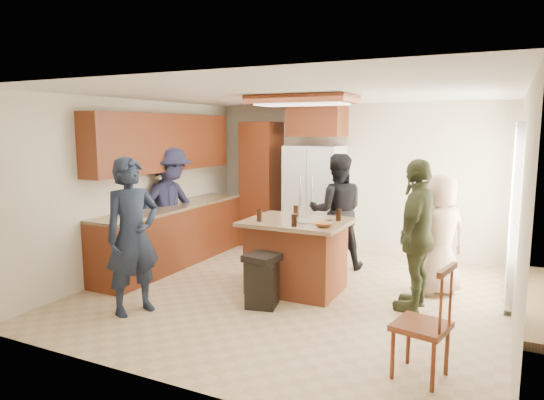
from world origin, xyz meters
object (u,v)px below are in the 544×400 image
at_px(person_behind_left, 337,211).
at_px(person_behind_right, 439,235).
at_px(person_side_right, 417,235).
at_px(kitchen_island, 297,255).
at_px(spindle_chair, 424,326).
at_px(person_front_left, 133,236).
at_px(refrigerator, 315,199).
at_px(person_counter, 170,206).
at_px(trash_bin, 262,280).

xyz_separation_m(person_behind_left, person_behind_right, (1.54, -0.58, -0.10)).
xyz_separation_m(person_behind_right, person_side_right, (-0.17, -0.64, 0.11)).
bearing_deg(kitchen_island, person_behind_right, 21.98).
height_order(person_behind_right, spindle_chair, person_behind_right).
xyz_separation_m(person_front_left, person_behind_left, (1.48, 2.74, -0.03)).
bearing_deg(person_front_left, person_behind_left, -6.85).
xyz_separation_m(person_front_left, refrigerator, (0.83, 3.50, 0.01)).
height_order(person_behind_right, kitchen_island, person_behind_right).
bearing_deg(spindle_chair, person_behind_right, 94.48).
relative_size(person_side_right, person_counter, 0.96).
bearing_deg(refrigerator, person_front_left, -103.37).
relative_size(kitchen_island, spindle_chair, 1.29).
distance_m(person_side_right, trash_bin, 1.86).
xyz_separation_m(kitchen_island, spindle_chair, (1.83, -1.58, -0.02)).
xyz_separation_m(person_front_left, person_behind_right, (3.02, 2.16, -0.12)).
height_order(person_side_right, spindle_chair, person_side_right).
relative_size(person_behind_right, person_side_right, 0.87).
xyz_separation_m(person_behind_left, person_side_right, (1.37, -1.22, 0.02)).
height_order(person_behind_left, kitchen_island, person_behind_left).
xyz_separation_m(person_side_right, refrigerator, (-2.02, 1.99, 0.02)).
distance_m(person_front_left, refrigerator, 3.60).
relative_size(person_side_right, trash_bin, 2.78).
bearing_deg(trash_bin, person_behind_right, 37.25).
height_order(person_counter, kitchen_island, person_counter).
relative_size(person_front_left, person_counter, 0.97).
relative_size(person_counter, trash_bin, 2.89).
xyz_separation_m(person_behind_left, person_counter, (-2.34, -0.97, 0.05)).
height_order(person_front_left, person_behind_left, person_front_left).
height_order(person_behind_right, refrigerator, refrigerator).
relative_size(person_behind_left, spindle_chair, 1.73).
height_order(person_side_right, refrigerator, refrigerator).
bearing_deg(kitchen_island, spindle_chair, -40.89).
xyz_separation_m(person_behind_left, kitchen_island, (-0.12, -1.25, -0.39)).
distance_m(trash_bin, spindle_chair, 2.16).
xyz_separation_m(person_side_right, person_counter, (-3.70, 0.26, 0.03)).
relative_size(refrigerator, kitchen_island, 1.41).
bearing_deg(person_front_left, person_side_right, -40.42).
distance_m(person_behind_left, person_behind_right, 1.65).
height_order(refrigerator, kitchen_island, refrigerator).
xyz_separation_m(person_counter, refrigerator, (1.69, 1.73, -0.01)).
distance_m(person_counter, refrigerator, 2.42).
bearing_deg(refrigerator, kitchen_island, -75.16).
bearing_deg(person_behind_left, person_front_left, 39.08).
distance_m(refrigerator, kitchen_island, 2.12).
height_order(person_behind_left, refrigerator, refrigerator).
bearing_deg(person_behind_right, person_counter, -31.19).
bearing_deg(person_counter, person_behind_right, -71.51).
xyz_separation_m(person_side_right, spindle_chair, (0.34, -1.61, -0.42)).
bearing_deg(person_front_left, kitchen_island, -20.94).
bearing_deg(spindle_chair, refrigerator, 123.29).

